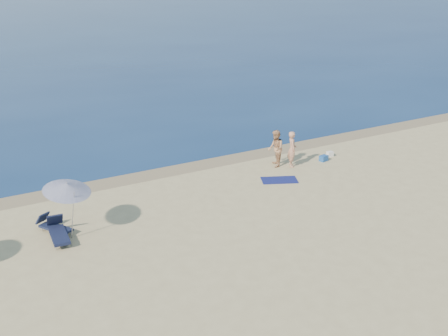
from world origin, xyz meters
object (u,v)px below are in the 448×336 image
object	(u,v)px
person_right	(276,149)
umbrella_near	(67,188)
person_left	(292,149)
blue_cooler	(324,158)

from	to	relation	value
person_right	umbrella_near	bearing A→B (deg)	-52.12
person_left	umbrella_near	size ratio (longest dim) A/B	0.78
blue_cooler	person_left	bearing A→B (deg)	161.96
person_left	umbrella_near	world-z (taller)	umbrella_near
person_left	person_right	bearing A→B (deg)	85.42
person_left	person_right	distance (m)	0.85
person_left	blue_cooler	size ratio (longest dim) A/B	4.31
blue_cooler	umbrella_near	xyz separation A→B (m)	(-14.11, -1.80, 1.86)
person_left	person_right	xyz separation A→B (m)	(-0.74, 0.43, 0.03)
person_left	blue_cooler	world-z (taller)	person_left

